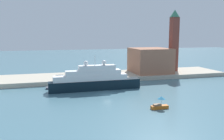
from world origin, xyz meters
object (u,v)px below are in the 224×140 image
(large_yacht, at_px, (94,80))
(bell_tower, at_px, (174,39))
(harbor_building, at_px, (150,60))
(small_motorboat, at_px, (160,104))
(person_figure, at_px, (76,75))
(parked_car, at_px, (60,77))
(mooring_bollard, at_px, (96,78))
(work_barge, at_px, (55,88))

(large_yacht, distance_m, bell_tower, 45.45)
(harbor_building, bearing_deg, bell_tower, 7.18)
(small_motorboat, relative_size, person_figure, 2.30)
(small_motorboat, xyz_separation_m, harbor_building, (16.44, 41.43, 5.37))
(harbor_building, distance_m, parked_car, 37.53)
(harbor_building, xyz_separation_m, mooring_bollard, (-24.66, -7.71, -4.68))
(work_barge, xyz_separation_m, parked_car, (2.03, 8.78, 1.78))
(person_figure, xyz_separation_m, mooring_bollard, (6.34, -4.76, -0.52))
(harbor_building, xyz_separation_m, person_figure, (-31.01, -2.95, -4.16))
(large_yacht, height_order, person_figure, large_yacht)
(parked_car, xyz_separation_m, person_figure, (5.99, 1.48, 0.29))
(harbor_building, height_order, mooring_bollard, harbor_building)
(large_yacht, bearing_deg, parked_car, 124.25)
(harbor_building, height_order, person_figure, harbor_building)
(large_yacht, xyz_separation_m, work_barge, (-11.61, 5.29, -2.84))
(large_yacht, xyz_separation_m, small_motorboat, (10.97, -22.93, -1.98))
(large_yacht, height_order, parked_car, large_yacht)
(large_yacht, bearing_deg, work_barge, 155.51)
(small_motorboat, bearing_deg, parked_car, 119.05)
(small_motorboat, relative_size, bell_tower, 0.16)
(small_motorboat, bearing_deg, bell_tower, 56.86)
(large_yacht, bearing_deg, mooring_bollard, 75.68)
(work_barge, bearing_deg, mooring_bollard, 20.96)
(person_figure, bearing_deg, small_motorboat, -69.27)
(bell_tower, height_order, parked_car, bell_tower)
(bell_tower, bearing_deg, small_motorboat, -123.14)
(small_motorboat, height_order, mooring_bollard, small_motorboat)
(large_yacht, distance_m, work_barge, 13.07)
(mooring_bollard, bearing_deg, work_barge, -159.04)
(mooring_bollard, bearing_deg, bell_tower, 14.20)
(work_barge, bearing_deg, large_yacht, -24.49)
(large_yacht, distance_m, mooring_bollard, 11.21)
(work_barge, xyz_separation_m, person_figure, (8.02, 10.26, 2.07))
(person_figure, height_order, mooring_bollard, person_figure)
(mooring_bollard, bearing_deg, harbor_building, 17.36)
(large_yacht, height_order, work_barge, large_yacht)
(parked_car, bearing_deg, mooring_bollard, -14.89)
(harbor_building, relative_size, parked_car, 3.38)
(small_motorboat, bearing_deg, mooring_bollard, 103.70)
(harbor_building, bearing_deg, large_yacht, -145.99)
(small_motorboat, distance_m, work_barge, 36.16)
(large_yacht, relative_size, work_barge, 4.71)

